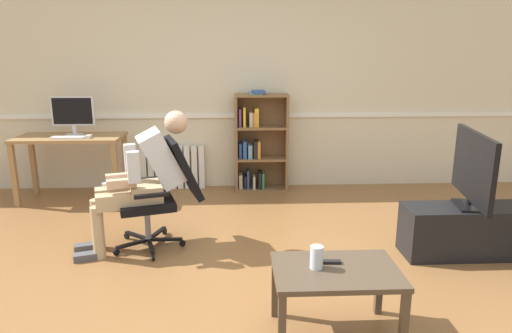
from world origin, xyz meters
TOP-DOWN VIEW (x-y plane):
  - ground_plane at (0.00, 0.00)m, footprint 18.00×18.00m
  - back_wall at (0.00, 2.65)m, footprint 12.00×0.13m
  - computer_desk at (-1.94, 2.15)m, footprint 1.19×0.58m
  - imac_monitor at (-1.90, 2.23)m, footprint 0.48×0.14m
  - keyboard at (-1.90, 2.01)m, footprint 0.36×0.12m
  - computer_mouse at (-1.68, 2.03)m, footprint 0.06×0.10m
  - bookshelf at (0.25, 2.44)m, footprint 0.65×0.30m
  - radiator at (-0.83, 2.54)m, footprint 0.80×0.08m
  - office_chair at (-0.67, 0.78)m, footprint 0.81×0.67m
  - person_seated at (-0.84, 0.73)m, footprint 1.02×0.58m
  - tv_stand at (1.92, 0.44)m, footprint 1.06×0.37m
  - tv_screen at (1.92, 0.44)m, footprint 0.25×0.93m
  - coffee_table at (0.56, -0.64)m, footprint 0.75×0.51m
  - drinking_glass at (0.44, -0.63)m, footprint 0.08×0.08m
  - spare_remote at (0.53, -0.57)m, footprint 0.15×0.04m

SIDE VIEW (x-z plane):
  - ground_plane at x=0.00m, z-range 0.00..0.00m
  - tv_stand at x=1.92m, z-range 0.00..0.43m
  - radiator at x=-0.83m, z-range 0.00..0.55m
  - coffee_table at x=0.56m, z-range 0.16..0.60m
  - spare_remote at x=0.53m, z-range 0.44..0.46m
  - drinking_glass at x=0.44m, z-range 0.44..0.58m
  - office_chair at x=-0.67m, z-range 0.04..1.01m
  - bookshelf at x=0.25m, z-range -0.03..1.22m
  - computer_desk at x=-1.94m, z-range 0.26..1.02m
  - person_seated at x=-0.84m, z-range 0.04..1.25m
  - tv_screen at x=1.92m, z-range 0.45..1.08m
  - keyboard at x=-1.90m, z-range 0.76..0.78m
  - computer_mouse at x=-1.68m, z-range 0.76..0.79m
  - imac_monitor at x=-1.90m, z-range 0.79..1.24m
  - back_wall at x=0.00m, z-range 0.00..2.70m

